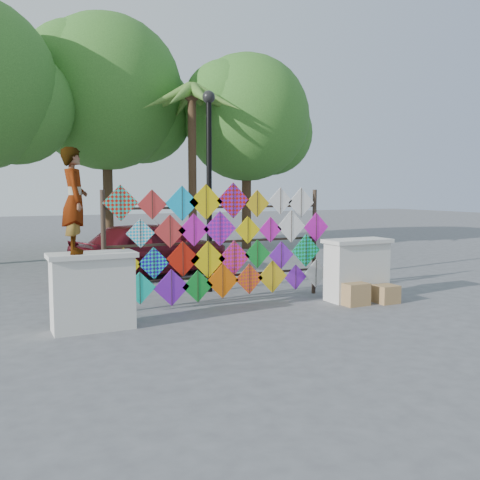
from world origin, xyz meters
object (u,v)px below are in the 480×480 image
at_px(kite_rack, 224,244).
at_px(sedan, 153,248).
at_px(vendor_woman, 74,201).
at_px(lamppost, 209,172).

distance_m(kite_rack, sedan, 4.04).
bearing_deg(kite_rack, sedan, 94.01).
distance_m(vendor_woman, lamppost, 3.96).
xyz_separation_m(kite_rack, sedan, (-0.28, 4.00, -0.47)).
distance_m(sedan, lamppost, 3.39).
height_order(kite_rack, vendor_woman, vendor_woman).
bearing_deg(lamppost, kite_rack, -100.02).
relative_size(sedan, lamppost, 0.98).
bearing_deg(lamppost, vendor_woman, -145.88).
xyz_separation_m(kite_rack, vendor_woman, (-3.02, -0.93, 0.91)).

